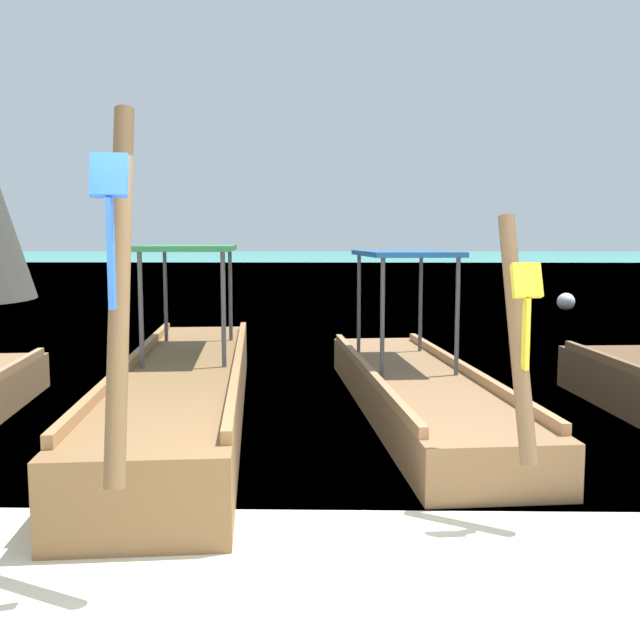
{
  "coord_description": "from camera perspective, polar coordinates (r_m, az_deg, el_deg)",
  "views": [
    {
      "loc": [
        0.14,
        -3.84,
        2.0
      ],
      "look_at": [
        0.0,
        3.33,
        1.2
      ],
      "focal_mm": 40.53,
      "sensor_mm": 36.0,
      "label": 1
    }
  ],
  "objects": [
    {
      "name": "sea_water",
      "position": [
        65.19,
        0.99,
        4.61
      ],
      "size": [
        120.0,
        120.0,
        0.0
      ],
      "primitive_type": "plane",
      "color": "#2DB29E",
      "rests_on": "ground"
    },
    {
      "name": "longtail_boat_yellow_ribbon",
      "position": [
        8.46,
        7.58,
        -5.23
      ],
      "size": [
        1.89,
        6.51,
        2.19
      ],
      "color": "olive",
      "rests_on": "ground"
    },
    {
      "name": "ground",
      "position": [
        4.33,
        -0.91,
        -21.13
      ],
      "size": [
        120.0,
        120.0,
        0.0
      ],
      "primitive_type": "plane",
      "color": "beige"
    },
    {
      "name": "longtail_boat_blue_ribbon",
      "position": [
        8.13,
        -10.56,
        -5.27
      ],
      "size": [
        1.98,
        7.57,
        2.81
      ],
      "color": "brown",
      "rests_on": "ground"
    },
    {
      "name": "mooring_buoy_near",
      "position": [
        21.55,
        18.85,
        1.38
      ],
      "size": [
        0.5,
        0.5,
        0.5
      ],
      "color": "white",
      "rests_on": "sea_water"
    }
  ]
}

